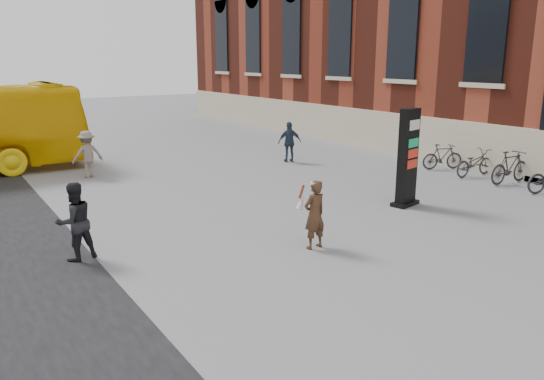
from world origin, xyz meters
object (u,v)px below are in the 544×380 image
bike_5 (510,167)px  woman (314,214)px  pedestrian_b (87,154)px  bike_7 (442,157)px  info_pylon (408,158)px  pedestrian_a (75,222)px  pedestrian_c (290,142)px  bike_6 (474,163)px

bike_5 → woman: bearing=101.2°
pedestrian_b → bike_7: pedestrian_b is taller
woman → info_pylon: bearing=-166.3°
info_pylon → woman: (-4.36, -1.37, -0.59)m
pedestrian_a → pedestrian_c: 11.80m
info_pylon → bike_6: info_pylon is taller
pedestrian_b → bike_5: size_ratio=0.88×
pedestrian_a → bike_7: pedestrian_a is taller
pedestrian_a → bike_7: 14.07m
woman → bike_6: bearing=-167.3°
bike_6 → pedestrian_a: bearing=93.7°
woman → pedestrian_b: 10.38m
bike_5 → bike_7: (0.00, 2.80, -0.08)m
info_pylon → pedestrian_c: bearing=70.0°
bike_7 → info_pylon: bearing=140.7°
bike_5 → bike_6: bearing=2.9°
pedestrian_c → bike_7: bearing=150.6°
bike_6 → bike_7: (0.00, 1.40, 0.01)m
info_pylon → pedestrian_b: bearing=114.8°
bike_7 → pedestrian_c: bearing=63.8°
info_pylon → pedestrian_c: info_pylon is taller
pedestrian_b → bike_6: (11.61, -7.36, -0.35)m
info_pylon → pedestrian_a: (-8.94, 0.79, -0.55)m
woman → bike_7: bearing=-159.7°
bike_6 → woman: bearing=107.7°
info_pylon → pedestrian_c: (0.97, 7.18, -0.57)m
pedestrian_a → pedestrian_b: bearing=-118.6°
woman → bike_5: 9.44m
pedestrian_c → bike_5: bearing=137.3°
pedestrian_b → pedestrian_c: pedestrian_b is taller
bike_6 → info_pylon: bearing=106.9°
pedestrian_a → bike_6: 13.93m
bike_5 → bike_7: bike_5 is taller
bike_7 → bike_5: bearing=-158.7°
info_pylon → woman: info_pylon is taller
pedestrian_b → bike_7: bearing=150.4°
info_pylon → bike_5: info_pylon is taller
info_pylon → bike_6: size_ratio=1.52×
pedestrian_b → bike_7: size_ratio=1.02×
pedestrian_a → pedestrian_c: pedestrian_a is taller
pedestrian_c → info_pylon: bearing=100.5°
pedestrian_c → bike_5: (4.01, -7.18, -0.25)m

